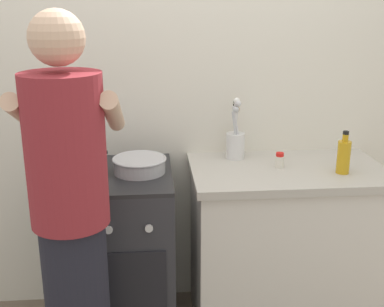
{
  "coord_description": "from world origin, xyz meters",
  "views": [
    {
      "loc": [
        -0.15,
        -2.19,
        1.73
      ],
      "look_at": [
        0.05,
        0.12,
        1.0
      ],
      "focal_mm": 46.17,
      "sensor_mm": 36.0,
      "label": 1
    }
  ],
  "objects_px": {
    "utensil_crock": "(236,140)",
    "person": "(72,231)",
    "pot": "(81,164)",
    "oil_bottle": "(344,156)",
    "mixing_bowl": "(140,164)",
    "stove_range": "(116,254)",
    "spice_bottle": "(280,160)"
  },
  "relations": [
    {
      "from": "utensil_crock",
      "to": "person",
      "type": "bearing_deg",
      "value": -136.33
    },
    {
      "from": "pot",
      "to": "oil_bottle",
      "type": "xyz_separation_m",
      "value": [
        1.29,
        -0.05,
        0.02
      ]
    },
    {
      "from": "pot",
      "to": "mixing_bowl",
      "type": "xyz_separation_m",
      "value": [
        0.28,
        0.05,
        -0.02
      ]
    },
    {
      "from": "mixing_bowl",
      "to": "utensil_crock",
      "type": "xyz_separation_m",
      "value": [
        0.51,
        0.18,
        0.06
      ]
    },
    {
      "from": "stove_range",
      "to": "person",
      "type": "distance_m",
      "value": 0.7
    },
    {
      "from": "oil_bottle",
      "to": "person",
      "type": "relative_size",
      "value": 0.13
    },
    {
      "from": "stove_range",
      "to": "spice_bottle",
      "type": "distance_m",
      "value": 0.98
    },
    {
      "from": "stove_range",
      "to": "spice_bottle",
      "type": "relative_size",
      "value": 11.44
    },
    {
      "from": "person",
      "to": "utensil_crock",
      "type": "bearing_deg",
      "value": 43.67
    },
    {
      "from": "spice_bottle",
      "to": "person",
      "type": "relative_size",
      "value": 0.05
    },
    {
      "from": "spice_bottle",
      "to": "person",
      "type": "height_order",
      "value": "person"
    },
    {
      "from": "pot",
      "to": "stove_range",
      "type": "bearing_deg",
      "value": 17.07
    },
    {
      "from": "pot",
      "to": "spice_bottle",
      "type": "relative_size",
      "value": 3.31
    },
    {
      "from": "stove_range",
      "to": "mixing_bowl",
      "type": "distance_m",
      "value": 0.51
    },
    {
      "from": "spice_bottle",
      "to": "oil_bottle",
      "type": "distance_m",
      "value": 0.31
    },
    {
      "from": "mixing_bowl",
      "to": "stove_range",
      "type": "bearing_deg",
      "value": -179.18
    },
    {
      "from": "pot",
      "to": "utensil_crock",
      "type": "bearing_deg",
      "value": 15.95
    },
    {
      "from": "stove_range",
      "to": "utensil_crock",
      "type": "distance_m",
      "value": 0.88
    },
    {
      "from": "pot",
      "to": "person",
      "type": "bearing_deg",
      "value": -87.42
    },
    {
      "from": "stove_range",
      "to": "pot",
      "type": "relative_size",
      "value": 3.46
    },
    {
      "from": "spice_bottle",
      "to": "person",
      "type": "bearing_deg",
      "value": -149.85
    },
    {
      "from": "pot",
      "to": "spice_bottle",
      "type": "distance_m",
      "value": 1.0
    },
    {
      "from": "mixing_bowl",
      "to": "utensil_crock",
      "type": "distance_m",
      "value": 0.55
    },
    {
      "from": "stove_range",
      "to": "person",
      "type": "bearing_deg",
      "value": -101.97
    },
    {
      "from": "utensil_crock",
      "to": "oil_bottle",
      "type": "height_order",
      "value": "utensil_crock"
    },
    {
      "from": "stove_range",
      "to": "pot",
      "type": "xyz_separation_m",
      "value": [
        -0.14,
        -0.04,
        0.51
      ]
    },
    {
      "from": "stove_range",
      "to": "oil_bottle",
      "type": "relative_size",
      "value": 4.19
    },
    {
      "from": "stove_range",
      "to": "mixing_bowl",
      "type": "relative_size",
      "value": 3.32
    },
    {
      "from": "pot",
      "to": "mixing_bowl",
      "type": "relative_size",
      "value": 0.96
    },
    {
      "from": "stove_range",
      "to": "pot",
      "type": "distance_m",
      "value": 0.53
    },
    {
      "from": "utensil_crock",
      "to": "oil_bottle",
      "type": "distance_m",
      "value": 0.57
    },
    {
      "from": "utensil_crock",
      "to": "oil_bottle",
      "type": "bearing_deg",
      "value": -29.79
    }
  ]
}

